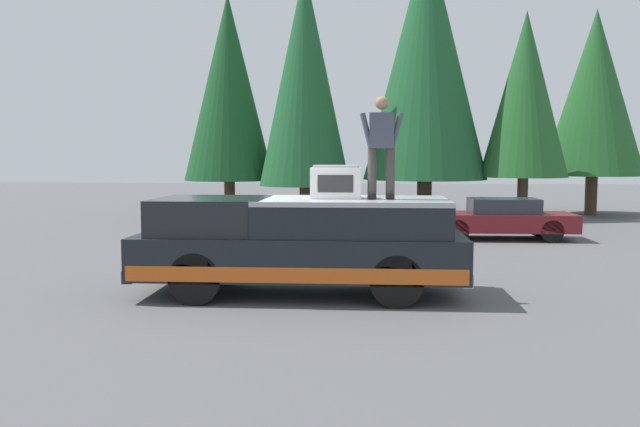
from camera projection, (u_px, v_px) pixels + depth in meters
ground_plane at (282, 290)px, 11.78m from camera, size 90.00×90.00×0.00m
pickup_truck at (301, 244)px, 11.37m from camera, size 2.01×5.54×1.65m
compressor_unit at (336, 182)px, 11.29m from camera, size 0.65×0.84×0.56m
person_on_truck_bed at (381, 145)px, 10.99m from camera, size 0.29×0.72×1.69m
parked_car_maroon at (500, 219)px, 18.98m from camera, size 1.64×4.10×1.16m
conifer_far_left at (595, 93)px, 26.47m from camera, size 3.90×3.90×8.11m
conifer_left at (525, 95)px, 24.65m from camera, size 3.21×3.21×7.66m
conifer_center_left at (426, 57)px, 25.42m from camera, size 4.73×4.73×10.75m
conifer_center_right at (305, 77)px, 25.10m from camera, size 3.44×3.44×9.39m
conifer_right at (228, 88)px, 26.57m from camera, size 3.57×3.57×8.74m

